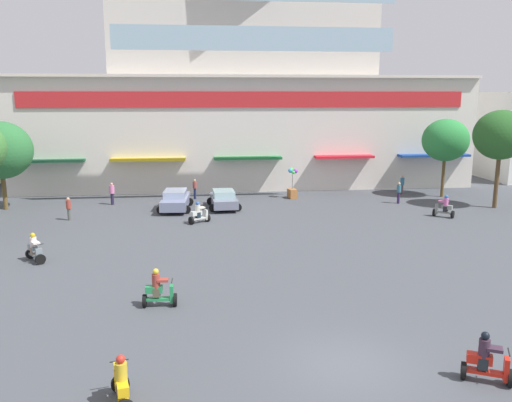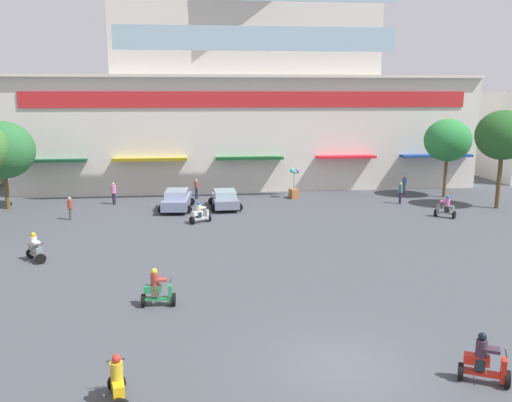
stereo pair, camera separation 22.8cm
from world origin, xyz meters
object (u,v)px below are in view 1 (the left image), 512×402
Objects in this scene: plaza_tree_0 at (0,150)px; balloon_vendor_cart at (292,187)px; pedestrian_0 at (402,184)px; plaza_tree_1 at (501,135)px; pedestrian_1 at (69,207)px; pedestrian_4 at (195,188)px; plaza_tree_3 at (446,140)px; parked_car_1 at (224,199)px; scooter_rider_1 at (444,208)px; pedestrian_3 at (399,191)px; scooter_rider_5 at (199,214)px; pedestrian_2 at (112,192)px; scooter_rider_3 at (122,384)px; scooter_rider_0 at (35,250)px; parked_car_0 at (175,200)px; scooter_rider_4 at (487,362)px; scooter_rider_2 at (159,291)px.

plaza_tree_0 reaches higher than balloon_vendor_cart.
plaza_tree_1 is at bearing -49.28° from pedestrian_0.
pedestrian_1 is 0.97× the size of pedestrian_4.
parked_car_1 is (-18.29, -2.40, -3.99)m from plaza_tree_3.
parked_car_1 is (16.07, -1.45, -3.68)m from plaza_tree_0.
pedestrian_3 is at bearing 105.88° from scooter_rider_1.
pedestrian_3 is 1.03× the size of pedestrian_4.
plaza_tree_1 is at bearing 25.41° from scooter_rider_1.
pedestrian_0 is (17.16, 8.01, 0.35)m from scooter_rider_5.
parked_car_1 is at bearing 67.11° from scooter_rider_5.
plaza_tree_0 is at bearing -170.50° from pedestrian_4.
pedestrian_2 reaches higher than pedestrian_1.
plaza_tree_0 reaches higher than scooter_rider_3.
scooter_rider_3 is 20.82m from scooter_rider_5.
scooter_rider_0 is 0.89× the size of pedestrian_0.
pedestrian_1 is (-10.61, -2.63, 0.21)m from parked_car_1.
scooter_rider_5 is at bearing -112.89° from parked_car_1.
pedestrian_2 is 14.31m from balloon_vendor_cart.
scooter_rider_0 is 0.87× the size of pedestrian_2.
plaza_tree_3 reaches higher than balloon_vendor_cart.
plaza_tree_0 is 4.18× the size of scooter_rider_3.
plaza_tree_0 is 13.13m from parked_car_0.
plaza_tree_1 is 8.30m from pedestrian_3.
plaza_tree_0 is 2.60× the size of balloon_vendor_cart.
plaza_tree_1 is 1.76× the size of parked_car_1.
scooter_rider_4 is at bearing -112.88° from scooter_rider_1.
plaza_tree_0 reaches higher than scooter_rider_1.
parked_car_0 is at bearing 88.57° from scooter_rider_3.
scooter_rider_2 is 17.15m from pedestrian_1.
scooter_rider_4 is (6.37, -25.17, -0.04)m from parked_car_1.
pedestrian_3 is (-1.63, -3.39, 0.00)m from pedestrian_0.
scooter_rider_1 is 0.97× the size of pedestrian_4.
balloon_vendor_cart is (16.09, 14.89, 0.33)m from scooter_rider_0.
scooter_rider_1 is 12.15m from balloon_vendor_cart.
plaza_tree_0 is at bearing -173.82° from pedestrian_2.
parked_car_1 is at bearing -179.32° from pedestrian_3.
scooter_rider_4 reaches higher than parked_car_1.
plaza_tree_0 reaches higher than scooter_rider_0.
scooter_rider_4 is at bearing -88.86° from balloon_vendor_cart.
scooter_rider_5 is (14.19, -5.91, -3.77)m from plaza_tree_0.
parked_car_0 is 2.87× the size of scooter_rider_4.
scooter_rider_3 is (-4.19, -25.14, -0.06)m from parked_car_1.
plaza_tree_0 is at bearing 174.25° from plaza_tree_1.
balloon_vendor_cart reaches higher than scooter_rider_5.
plaza_tree_3 reaches higher than pedestrian_3.
scooter_rider_2 is at bearing -97.15° from scooter_rider_5.
pedestrian_2 is at bearing 171.14° from plaza_tree_1.
plaza_tree_1 is at bearing -20.64° from balloon_vendor_cart.
balloon_vendor_cart is at bearing 45.02° from scooter_rider_5.
balloon_vendor_cart is at bearing 139.37° from scooter_rider_1.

